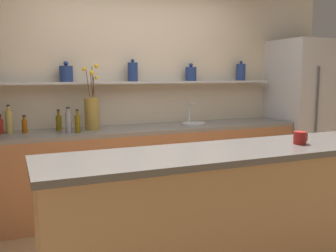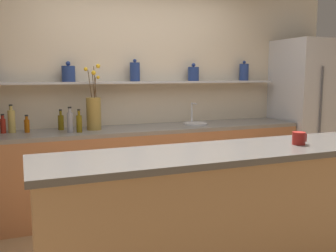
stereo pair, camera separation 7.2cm
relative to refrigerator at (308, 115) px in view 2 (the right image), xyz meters
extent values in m
cube|color=beige|center=(-2.21, 0.40, 0.33)|extent=(5.20, 0.10, 2.60)
cube|color=#B7B7BC|center=(-2.29, 0.26, 0.44)|extent=(3.67, 0.18, 0.02)
cylinder|color=navy|center=(-3.00, 0.25, 0.54)|extent=(0.14, 0.14, 0.17)
sphere|color=navy|center=(-3.00, 0.25, 0.65)|extent=(0.05, 0.05, 0.05)
cylinder|color=navy|center=(-2.27, 0.25, 0.56)|extent=(0.11, 0.11, 0.21)
sphere|color=navy|center=(-2.27, 0.25, 0.68)|extent=(0.04, 0.04, 0.04)
cylinder|color=navy|center=(-1.54, 0.25, 0.54)|extent=(0.13, 0.13, 0.17)
sphere|color=navy|center=(-1.54, 0.25, 0.64)|extent=(0.05, 0.05, 0.05)
cylinder|color=navy|center=(-0.83, 0.25, 0.56)|extent=(0.12, 0.12, 0.21)
sphere|color=navy|center=(-0.83, 0.25, 0.68)|extent=(0.04, 0.04, 0.04)
cube|color=#99603D|center=(-2.29, 0.04, -0.53)|extent=(3.77, 0.62, 0.88)
cube|color=slate|center=(-2.29, 0.04, -0.07)|extent=(3.77, 0.62, 0.04)
cube|color=tan|center=(-2.21, -1.77, -0.48)|extent=(2.49, 0.55, 0.98)
cube|color=#56514C|center=(-2.21, -1.77, 0.03)|extent=(2.55, 0.61, 0.04)
cube|color=#B7B7BC|center=(0.00, 0.00, 0.00)|extent=(0.78, 0.70, 1.93)
cylinder|color=#4C4C51|center=(-0.14, -0.37, 0.10)|extent=(0.02, 0.02, 1.06)
cylinder|color=olive|center=(-2.77, 0.07, 0.12)|extent=(0.15, 0.15, 0.34)
cylinder|color=#4C3319|center=(-2.77, 0.04, 0.42)|extent=(0.02, 0.01, 0.26)
sphere|color=yellow|center=(-2.78, 0.00, 0.55)|extent=(0.05, 0.05, 0.05)
cylinder|color=#4C3319|center=(-2.75, 0.08, 0.40)|extent=(0.02, 0.04, 0.21)
sphere|color=yellow|center=(-2.71, 0.09, 0.50)|extent=(0.04, 0.04, 0.04)
cylinder|color=#4C3319|center=(-2.75, 0.06, 0.45)|extent=(0.03, 0.05, 0.32)
sphere|color=yellow|center=(-2.72, 0.04, 0.62)|extent=(0.04, 0.04, 0.04)
cylinder|color=#4C3319|center=(-2.81, 0.07, 0.44)|extent=(0.02, 0.09, 0.28)
sphere|color=yellow|center=(-2.85, 0.06, 0.59)|extent=(0.04, 0.04, 0.04)
cylinder|color=#B7B7BC|center=(-1.60, 0.04, -0.04)|extent=(0.28, 0.28, 0.02)
cylinder|color=#B7B7BC|center=(-1.60, 0.14, 0.08)|extent=(0.02, 0.02, 0.22)
cylinder|color=#B7B7BC|center=(-1.60, 0.08, 0.19)|extent=(0.02, 0.12, 0.02)
cylinder|color=brown|center=(-2.95, -0.06, 0.04)|extent=(0.06, 0.06, 0.17)
cylinder|color=brown|center=(-2.95, -0.06, 0.15)|extent=(0.03, 0.03, 0.05)
cylinder|color=black|center=(-2.95, -0.06, 0.18)|extent=(0.03, 0.03, 0.01)
cylinder|color=#9E4C0A|center=(-3.43, 0.13, 0.02)|extent=(0.05, 0.05, 0.13)
cylinder|color=#9E4C0A|center=(-3.43, 0.13, 0.10)|extent=(0.03, 0.03, 0.04)
cylinder|color=black|center=(-3.43, 0.13, 0.13)|extent=(0.03, 0.03, 0.01)
cylinder|color=maroon|center=(-3.65, 0.16, 0.03)|extent=(0.05, 0.05, 0.14)
cylinder|color=maroon|center=(-3.65, 0.16, 0.11)|extent=(0.03, 0.03, 0.04)
cylinder|color=black|center=(-3.65, 0.16, 0.14)|extent=(0.03, 0.03, 0.01)
cylinder|color=tan|center=(-3.57, 0.17, 0.07)|extent=(0.07, 0.07, 0.22)
cylinder|color=tan|center=(-3.57, 0.17, 0.20)|extent=(0.03, 0.03, 0.04)
cylinder|color=black|center=(-3.57, 0.17, 0.23)|extent=(0.03, 0.03, 0.01)
cylinder|color=brown|center=(-3.10, 0.18, 0.03)|extent=(0.06, 0.06, 0.15)
cylinder|color=brown|center=(-3.10, 0.18, 0.13)|extent=(0.03, 0.03, 0.05)
cylinder|color=black|center=(-3.10, 0.18, 0.16)|extent=(0.03, 0.03, 0.01)
cylinder|color=gray|center=(-3.03, -0.04, 0.05)|extent=(0.06, 0.06, 0.20)
cylinder|color=gray|center=(-3.03, -0.04, 0.18)|extent=(0.03, 0.03, 0.04)
cylinder|color=black|center=(-3.03, -0.04, 0.21)|extent=(0.03, 0.03, 0.01)
cylinder|color=maroon|center=(-1.71, -1.82, 0.10)|extent=(0.09, 0.09, 0.09)
cube|color=maroon|center=(-1.66, -1.82, 0.10)|extent=(0.02, 0.01, 0.06)
camera|label=1|loc=(-3.55, -3.81, 0.53)|focal=40.00mm
camera|label=2|loc=(-3.48, -3.84, 0.53)|focal=40.00mm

